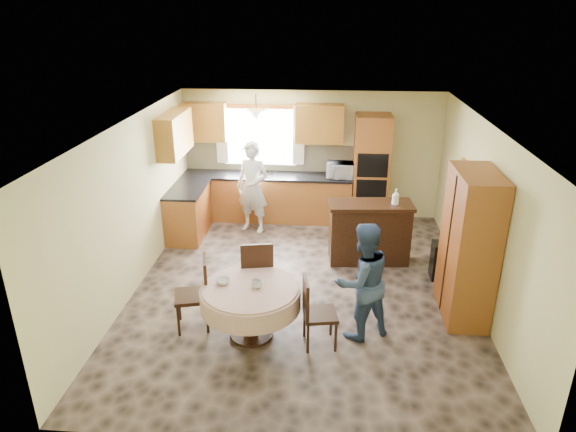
% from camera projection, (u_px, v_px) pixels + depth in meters
% --- Properties ---
extents(floor, '(5.00, 6.00, 0.01)m').
position_uv_depth(floor, '(302.00, 288.00, 7.76)').
color(floor, '#6D5A4C').
rests_on(floor, ground).
extents(ceiling, '(5.00, 6.00, 0.01)m').
position_uv_depth(ceiling, '(304.00, 125.00, 6.81)').
color(ceiling, white).
rests_on(ceiling, wall_back).
extents(wall_back, '(5.00, 0.02, 2.50)m').
position_uv_depth(wall_back, '(311.00, 155.00, 10.05)').
color(wall_back, '#CCC883').
rests_on(wall_back, floor).
extents(wall_front, '(5.00, 0.02, 2.50)m').
position_uv_depth(wall_front, '(285.00, 338.00, 4.52)').
color(wall_front, '#CCC883').
rests_on(wall_front, floor).
extents(wall_left, '(0.02, 6.00, 2.50)m').
position_uv_depth(wall_left, '(132.00, 207.00, 7.47)').
color(wall_left, '#CCC883').
rests_on(wall_left, floor).
extents(wall_right, '(0.02, 6.00, 2.50)m').
position_uv_depth(wall_right, '(483.00, 217.00, 7.10)').
color(wall_right, '#CCC883').
rests_on(wall_right, floor).
extents(window, '(1.40, 0.03, 1.10)m').
position_uv_depth(window, '(260.00, 137.00, 9.97)').
color(window, white).
rests_on(window, wall_back).
extents(curtain_left, '(0.22, 0.02, 1.15)m').
position_uv_depth(curtain_left, '(222.00, 134.00, 9.96)').
color(curtain_left, white).
rests_on(curtain_left, wall_back).
extents(curtain_right, '(0.22, 0.02, 1.15)m').
position_uv_depth(curtain_right, '(299.00, 136.00, 9.85)').
color(curtain_right, white).
rests_on(curtain_right, wall_back).
extents(base_cab_back, '(3.30, 0.60, 0.88)m').
position_uv_depth(base_cab_back, '(267.00, 198.00, 10.15)').
color(base_cab_back, '#AB692D').
rests_on(base_cab_back, floor).
extents(counter_back, '(3.30, 0.64, 0.04)m').
position_uv_depth(counter_back, '(267.00, 176.00, 9.97)').
color(counter_back, black).
rests_on(counter_back, base_cab_back).
extents(base_cab_left, '(0.60, 1.20, 0.88)m').
position_uv_depth(base_cab_left, '(188.00, 213.00, 9.42)').
color(base_cab_left, '#AB692D').
rests_on(base_cab_left, floor).
extents(counter_left, '(0.64, 1.20, 0.04)m').
position_uv_depth(counter_left, '(187.00, 189.00, 9.24)').
color(counter_left, black).
rests_on(counter_left, base_cab_left).
extents(backsplash, '(3.30, 0.02, 0.55)m').
position_uv_depth(backsplash, '(268.00, 158.00, 10.13)').
color(backsplash, tan).
rests_on(backsplash, wall_back).
extents(wall_cab_left, '(0.85, 0.33, 0.72)m').
position_uv_depth(wall_cab_left, '(204.00, 122.00, 9.80)').
color(wall_cab_left, '#BA812E').
rests_on(wall_cab_left, wall_back).
extents(wall_cab_right, '(0.90, 0.33, 0.72)m').
position_uv_depth(wall_cab_right, '(320.00, 124.00, 9.64)').
color(wall_cab_right, '#BA812E').
rests_on(wall_cab_right, wall_back).
extents(wall_cab_side, '(0.33, 1.20, 0.72)m').
position_uv_depth(wall_cab_side, '(174.00, 134.00, 8.87)').
color(wall_cab_side, '#BA812E').
rests_on(wall_cab_side, wall_left).
extents(oven_tower, '(0.66, 0.62, 2.12)m').
position_uv_depth(oven_tower, '(371.00, 170.00, 9.75)').
color(oven_tower, '#AB692D').
rests_on(oven_tower, floor).
extents(oven_upper, '(0.56, 0.01, 0.45)m').
position_uv_depth(oven_upper, '(373.00, 166.00, 9.39)').
color(oven_upper, black).
rests_on(oven_upper, oven_tower).
extents(oven_lower, '(0.56, 0.01, 0.45)m').
position_uv_depth(oven_lower, '(371.00, 191.00, 9.58)').
color(oven_lower, black).
rests_on(oven_lower, oven_tower).
extents(pendant, '(0.36, 0.36, 0.18)m').
position_uv_depth(pendant, '(256.00, 115.00, 9.33)').
color(pendant, beige).
rests_on(pendant, ceiling).
extents(sideboard, '(1.39, 0.66, 0.96)m').
position_uv_depth(sideboard, '(369.00, 234.00, 8.44)').
color(sideboard, '#361D0E').
rests_on(sideboard, floor).
extents(space_heater, '(0.44, 0.31, 0.59)m').
position_uv_depth(space_heater, '(446.00, 261.00, 7.96)').
color(space_heater, black).
rests_on(space_heater, floor).
extents(cupboard, '(0.54, 1.07, 2.04)m').
position_uv_depth(cupboard, '(469.00, 246.00, 6.77)').
color(cupboard, '#AB692D').
rests_on(cupboard, floor).
extents(dining_table, '(1.27, 1.27, 0.72)m').
position_uv_depth(dining_table, '(250.00, 298.00, 6.45)').
color(dining_table, '#361D0E').
rests_on(dining_table, floor).
extents(chair_left, '(0.52, 0.52, 0.99)m').
position_uv_depth(chair_left, '(198.00, 290.00, 6.66)').
color(chair_left, '#361D0E').
rests_on(chair_left, floor).
extents(chair_back, '(0.54, 0.54, 1.06)m').
position_uv_depth(chair_back, '(257.00, 272.00, 7.03)').
color(chair_back, '#361D0E').
rests_on(chair_back, floor).
extents(chair_right, '(0.47, 0.47, 0.93)m').
position_uv_depth(chair_right, '(314.00, 309.00, 6.30)').
color(chair_right, '#361D0E').
rests_on(chair_right, floor).
extents(framed_picture, '(0.06, 0.53, 0.44)m').
position_uv_depth(framed_picture, '(464.00, 175.00, 8.02)').
color(framed_picture, gold).
rests_on(framed_picture, wall_right).
extents(microwave, '(0.54, 0.38, 0.29)m').
position_uv_depth(microwave, '(340.00, 170.00, 9.76)').
color(microwave, silver).
rests_on(microwave, counter_back).
extents(person_sink, '(0.73, 0.59, 1.72)m').
position_uv_depth(person_sink, '(253.00, 187.00, 9.47)').
color(person_sink, silver).
rests_on(person_sink, floor).
extents(person_dining, '(0.95, 0.88, 1.56)m').
position_uv_depth(person_dining, '(362.00, 281.00, 6.39)').
color(person_dining, '#32476E').
rests_on(person_dining, floor).
extents(bowl_sideboard, '(0.26, 0.26, 0.06)m').
position_uv_depth(bowl_sideboard, '(348.00, 205.00, 8.27)').
color(bowl_sideboard, '#B2B2B2').
rests_on(bowl_sideboard, sideboard).
extents(bottle_sideboard, '(0.14, 0.14, 0.32)m').
position_uv_depth(bottle_sideboard, '(396.00, 198.00, 8.17)').
color(bottle_sideboard, silver).
rests_on(bottle_sideboard, sideboard).
extents(cup_table, '(0.16, 0.16, 0.10)m').
position_uv_depth(cup_table, '(256.00, 284.00, 6.35)').
color(cup_table, '#B2B2B2').
rests_on(cup_table, dining_table).
extents(bowl_table, '(0.25, 0.25, 0.06)m').
position_uv_depth(bowl_table, '(223.00, 281.00, 6.47)').
color(bowl_table, '#B2B2B2').
rests_on(bowl_table, dining_table).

